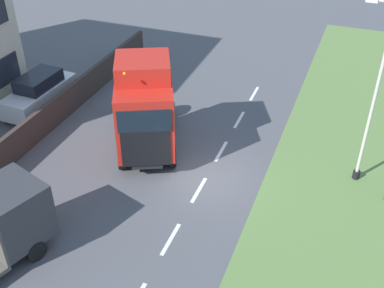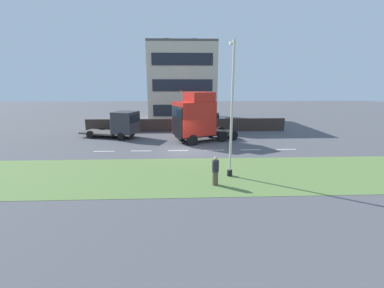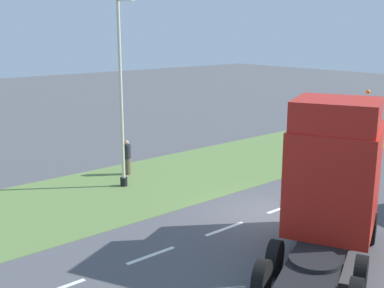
{
  "view_description": "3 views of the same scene",
  "coord_description": "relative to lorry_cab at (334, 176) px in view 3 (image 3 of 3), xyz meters",
  "views": [
    {
      "loc": [
        -5.55,
        16.35,
        13.61
      ],
      "look_at": [
        0.44,
        0.59,
        2.16
      ],
      "focal_mm": 45.0,
      "sensor_mm": 36.0,
      "label": 1
    },
    {
      "loc": [
        -21.65,
        0.57,
        5.8
      ],
      "look_at": [
        -2.65,
        -0.2,
        1.21
      ],
      "focal_mm": 24.0,
      "sensor_mm": 36.0,
      "label": 2
    },
    {
      "loc": [
        11.37,
        -13.44,
        6.87
      ],
      "look_at": [
        -1.55,
        -2.51,
        2.84
      ],
      "focal_mm": 45.0,
      "sensor_mm": 36.0,
      "label": 3
    }
  ],
  "objects": [
    {
      "name": "ground_plane",
      "position": [
        -3.32,
        0.87,
        -2.45
      ],
      "size": [
        120.0,
        120.0,
        0.0
      ],
      "primitive_type": "plane",
      "color": "#515156",
      "rests_on": "ground"
    },
    {
      "name": "pedestrian",
      "position": [
        -11.13,
        -0.47,
        -1.61
      ],
      "size": [
        0.39,
        0.39,
        1.71
      ],
      "color": "brown",
      "rests_on": "ground"
    },
    {
      "name": "lorry_cab",
      "position": [
        0.0,
        0.0,
        0.0
      ],
      "size": [
        5.01,
        6.71,
        5.03
      ],
      "rotation": [
        0.0,
        0.0,
        0.44
      ],
      "color": "black",
      "rests_on": "ground"
    },
    {
      "name": "lane_markings",
      "position": [
        -3.32,
        0.17,
        -2.44
      ],
      "size": [
        0.16,
        17.8,
        0.0
      ],
      "color": "white",
      "rests_on": "ground"
    },
    {
      "name": "grass_verge",
      "position": [
        -9.32,
        0.87,
        -2.44
      ],
      "size": [
        7.0,
        44.0,
        0.01
      ],
      "color": "#607F42",
      "rests_on": "ground"
    },
    {
      "name": "lamp_post",
      "position": [
        -9.64,
        -1.57,
        1.36
      ],
      "size": [
        1.28,
        0.32,
        8.18
      ],
      "color": "black",
      "rests_on": "ground"
    }
  ]
}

